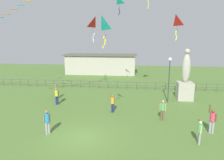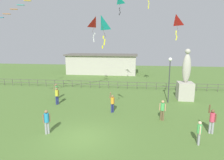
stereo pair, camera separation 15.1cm
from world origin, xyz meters
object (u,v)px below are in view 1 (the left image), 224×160
statue_monument (185,83)px  kite_6 (175,21)px  person_6 (57,95)px  person_1 (47,120)px  kite_2 (96,23)px  person_2 (163,109)px  person_0 (200,131)px  person_5 (212,119)px  lamppost (169,70)px  kite_0 (102,24)px  kite_1 (118,1)px  person_3 (56,90)px  person_4 (113,102)px

statue_monument → kite_6: size_ratio=2.47×
person_6 → kite_6: (11.16, 0.36, 6.97)m
person_1 → kite_2: bearing=84.1°
person_1 → person_2: size_ratio=1.02×
person_0 → person_1: person_1 is taller
person_5 → kite_2: 15.74m
lamppost → kite_2: bearing=159.8°
person_5 → kite_0: bearing=178.1°
kite_6 → kite_1: bearing=136.1°
person_0 → person_6: 13.39m
person_0 → person_3: (-12.56, 8.22, 0.11)m
statue_monument → kite_0: (-7.72, -7.91, 5.64)m
statue_monument → kite_2: 12.09m
person_2 → kite_0: 8.09m
statue_monument → kite_2: (-10.06, 1.59, 6.53)m
kite_1 → statue_monument: bearing=-17.5°
kite_0 → kite_1: bearing=89.1°
lamppost → kite_1: kite_1 is taller
person_6 → kite_1: bearing=46.1°
person_0 → person_2: (-1.76, 3.57, 0.09)m
person_3 → kite_0: size_ratio=0.78×
person_2 → kite_0: kite_0 is taller
person_5 → kite_2: kite_2 is taller
lamppost → person_2: 5.54m
person_1 → kite_0: size_ratio=0.78×
person_6 → lamppost: bearing=10.1°
statue_monument → person_0: statue_monument is taller
person_3 → person_4: person_4 is taller
person_5 → kite_1: bearing=125.4°
person_3 → person_5: (13.87, -6.57, 0.04)m
person_3 → person_5: person_5 is taller
person_4 → kite_2: size_ratio=0.67×
kite_1 → kite_2: bearing=-162.3°
kite_0 → person_5: bearing=-1.9°
person_5 → person_6: size_ratio=1.01×
lamppost → person_4: (-5.36, -3.56, -2.42)m
person_0 → kite_1: size_ratio=0.74×
person_5 → kite_0: (-7.65, 0.25, 6.39)m
statue_monument → lamppost: statue_monument is taller
person_4 → kite_1: size_ratio=0.92×
person_1 → person_6: size_ratio=0.84×
lamppost → person_4: size_ratio=2.48×
statue_monument → person_6: (-13.11, -3.38, -0.76)m
person_2 → kite_6: kite_6 is taller
kite_0 → kite_6: size_ratio=0.99×
person_0 → person_4: size_ratio=0.81×
statue_monument → person_1: statue_monument is taller
person_2 → person_4: size_ratio=0.89×
kite_1 → kite_6: (5.61, -5.40, -2.84)m
person_0 → kite_1: 16.91m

